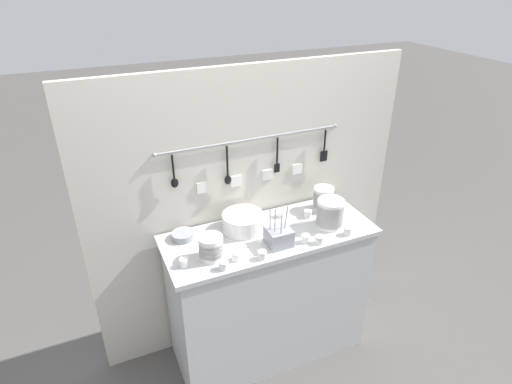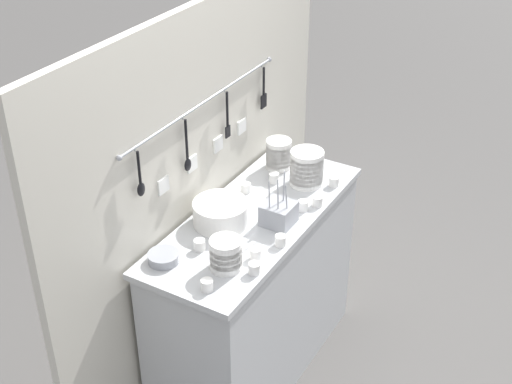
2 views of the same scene
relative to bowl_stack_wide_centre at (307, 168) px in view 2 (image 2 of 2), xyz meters
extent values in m
plane|color=#514F4C|center=(-0.37, 0.07, -1.04)|extent=(20.00, 20.00, 0.00)
cube|color=#B7BABC|center=(-0.37, 0.07, -0.10)|extent=(1.28, 0.51, 0.03)
cube|color=#B7BABC|center=(-0.37, 0.07, -0.58)|extent=(1.23, 0.49, 0.92)
cube|color=beige|center=(-0.37, 0.36, -0.09)|extent=(2.08, 0.04, 1.89)
cylinder|color=#93969E|center=(-0.37, 0.33, 0.42)|extent=(1.16, 0.01, 0.01)
sphere|color=#93969E|center=(-0.95, 0.33, 0.42)|extent=(0.02, 0.02, 0.02)
sphere|color=#93969E|center=(0.21, 0.33, 0.42)|extent=(0.02, 0.02, 0.02)
cylinder|color=black|center=(-0.86, 0.32, 0.33)|extent=(0.01, 0.01, 0.15)
ellipsoid|color=black|center=(-0.86, 0.32, 0.24)|extent=(0.04, 0.02, 0.06)
cylinder|color=#93969E|center=(-0.86, 0.33, 0.41)|extent=(0.01, 0.01, 0.02)
cylinder|color=black|center=(-0.54, 0.32, 0.31)|extent=(0.01, 0.01, 0.19)
ellipsoid|color=black|center=(-0.54, 0.32, 0.19)|extent=(0.04, 0.02, 0.06)
cylinder|color=#93969E|center=(-0.54, 0.33, 0.41)|extent=(0.01, 0.01, 0.02)
cylinder|color=black|center=(-0.21, 0.32, 0.32)|extent=(0.01, 0.01, 0.18)
cube|color=black|center=(-0.21, 0.32, 0.21)|extent=(0.04, 0.01, 0.06)
cylinder|color=#93969E|center=(-0.21, 0.33, 0.41)|extent=(0.01, 0.01, 0.02)
cylinder|color=black|center=(0.13, 0.32, 0.33)|extent=(0.01, 0.01, 0.15)
cube|color=black|center=(0.13, 0.32, 0.23)|extent=(0.05, 0.01, 0.07)
cylinder|color=#93969E|center=(0.13, 0.33, 0.41)|extent=(0.00, 0.01, 0.02)
cube|color=white|center=(-0.69, 0.34, 0.16)|extent=(0.07, 0.01, 0.07)
cube|color=white|center=(-0.48, 0.34, 0.16)|extent=(0.07, 0.01, 0.07)
cube|color=white|center=(-0.26, 0.34, 0.16)|extent=(0.07, 0.01, 0.07)
cube|color=white|center=(-0.05, 0.34, 0.16)|extent=(0.07, 0.01, 0.07)
cylinder|color=white|center=(0.00, 0.00, -0.07)|extent=(0.16, 0.16, 0.04)
cylinder|color=white|center=(0.00, 0.00, -0.05)|extent=(0.16, 0.16, 0.04)
cylinder|color=white|center=(0.00, 0.00, -0.02)|extent=(0.16, 0.16, 0.04)
cylinder|color=white|center=(0.00, 0.00, 0.00)|extent=(0.16, 0.16, 0.04)
cylinder|color=white|center=(0.00, 0.00, 0.02)|extent=(0.16, 0.16, 0.04)
cylinder|color=white|center=(0.00, 0.00, 0.05)|extent=(0.16, 0.16, 0.04)
cylinder|color=white|center=(0.00, 0.00, 0.07)|extent=(0.16, 0.16, 0.04)
cylinder|color=white|center=(-0.77, -0.02, -0.06)|extent=(0.13, 0.13, 0.05)
cylinder|color=white|center=(-0.77, -0.02, -0.03)|extent=(0.13, 0.13, 0.05)
cylinder|color=white|center=(-0.77, -0.02, -0.01)|extent=(0.13, 0.13, 0.05)
cylinder|color=white|center=(-0.77, -0.02, 0.02)|extent=(0.13, 0.13, 0.05)
cylinder|color=white|center=(0.07, 0.19, -0.07)|extent=(0.13, 0.13, 0.04)
cylinder|color=white|center=(0.07, 0.19, -0.05)|extent=(0.13, 0.13, 0.04)
cylinder|color=white|center=(0.07, 0.19, -0.02)|extent=(0.13, 0.13, 0.04)
cylinder|color=white|center=(0.07, 0.19, 0.00)|extent=(0.13, 0.13, 0.04)
cylinder|color=white|center=(0.07, 0.19, 0.02)|extent=(0.13, 0.13, 0.04)
cylinder|color=white|center=(0.07, 0.19, 0.04)|extent=(0.13, 0.13, 0.04)
cylinder|color=white|center=(-0.50, 0.18, -0.08)|extent=(0.25, 0.25, 0.01)
cylinder|color=white|center=(-0.50, 0.18, -0.07)|extent=(0.25, 0.25, 0.01)
cylinder|color=white|center=(-0.50, 0.18, -0.06)|extent=(0.25, 0.25, 0.01)
cylinder|color=white|center=(-0.50, 0.18, -0.05)|extent=(0.25, 0.25, 0.01)
cylinder|color=white|center=(-0.50, 0.18, -0.05)|extent=(0.25, 0.25, 0.01)
cylinder|color=white|center=(-0.50, 0.18, -0.04)|extent=(0.25, 0.25, 0.01)
cylinder|color=white|center=(-0.50, 0.18, -0.03)|extent=(0.25, 0.25, 0.01)
cylinder|color=white|center=(-0.50, 0.18, -0.02)|extent=(0.25, 0.25, 0.01)
cylinder|color=white|center=(-0.50, 0.18, -0.01)|extent=(0.25, 0.25, 0.01)
cylinder|color=white|center=(-0.50, 0.18, 0.00)|extent=(0.25, 0.25, 0.01)
cylinder|color=white|center=(-0.50, 0.18, 0.01)|extent=(0.25, 0.25, 0.01)
cylinder|color=#93969E|center=(-0.86, 0.23, -0.07)|extent=(0.13, 0.13, 0.04)
cube|color=#93969E|center=(-0.38, -0.05, -0.04)|extent=(0.14, 0.14, 0.10)
cylinder|color=#93969E|center=(-0.40, -0.06, 0.06)|extent=(0.01, 0.02, 0.19)
cylinder|color=#93969E|center=(-0.33, -0.05, 0.06)|extent=(0.03, 0.02, 0.19)
cylinder|color=#93969E|center=(-0.38, -0.09, 0.04)|extent=(0.02, 0.03, 0.16)
cylinder|color=#93969E|center=(-0.33, -0.05, 0.06)|extent=(0.03, 0.01, 0.19)
cylinder|color=#93969E|center=(-0.41, -0.02, 0.05)|extent=(0.01, 0.01, 0.18)
cylinder|color=white|center=(-0.71, 0.15, -0.06)|extent=(0.05, 0.05, 0.05)
cylinder|color=white|center=(-0.22, 0.22, -0.06)|extent=(0.05, 0.05, 0.05)
cylinder|color=white|center=(-0.74, -0.14, -0.06)|extent=(0.05, 0.05, 0.05)
cylinder|color=white|center=(-0.65, -0.09, -0.06)|extent=(0.05, 0.05, 0.05)
cylinder|color=white|center=(-0.07, 0.14, -0.06)|extent=(0.05, 0.05, 0.05)
cylinder|color=white|center=(-0.92, -0.03, -0.06)|extent=(0.05, 0.05, 0.05)
cylinder|color=white|center=(-0.51, -0.14, -0.06)|extent=(0.05, 0.05, 0.05)
cylinder|color=white|center=(0.05, -0.13, -0.06)|extent=(0.05, 0.05, 0.05)
cylinder|color=white|center=(-0.15, -0.14, -0.06)|extent=(0.05, 0.05, 0.05)
cylinder|color=white|center=(-0.22, -0.09, -0.06)|extent=(0.05, 0.05, 0.05)
camera|label=1|loc=(-1.31, -1.85, 1.34)|focal=30.00mm
camera|label=2|loc=(-2.71, -1.29, 1.72)|focal=50.00mm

